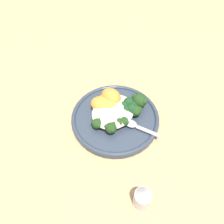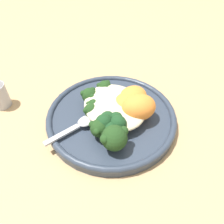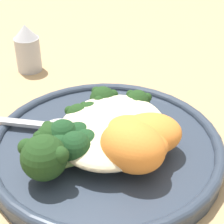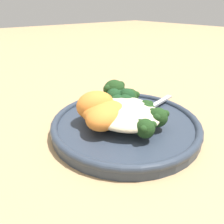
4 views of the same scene
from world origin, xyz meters
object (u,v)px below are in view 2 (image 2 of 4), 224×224
Objects in this scene: plate at (110,116)px; quinoa_mound at (115,105)px; broccoli_stalk_1 at (98,99)px; sweet_potato_chunk_3 at (133,98)px; broccoli_stalk_0 at (111,94)px; broccoli_stalk_4 at (103,125)px; sweet_potato_chunk_1 at (138,107)px; sweet_potato_chunk_0 at (136,103)px; spoon at (81,124)px; kale_tuft at (111,123)px; broccoli_stalk_3 at (98,110)px; broccoli_stalk_2 at (103,106)px; sweet_potato_chunk_2 at (131,104)px; broccoli_stalk_5 at (116,134)px.

plate is 1.91× the size of quinoa_mound.
broccoli_stalk_1 is 1.29× the size of sweet_potato_chunk_3.
broccoli_stalk_0 is 1.19× the size of broccoli_stalk_1.
sweet_potato_chunk_1 is at bearing 153.43° from broccoli_stalk_4.
sweet_potato_chunk_0 is at bearing -159.10° from broccoli_stalk_0.
sweet_potato_chunk_1 is 0.62× the size of spoon.
kale_tuft is at bearing 145.51° from broccoli_stalk_0.
broccoli_stalk_1 is at bearing -103.11° from broccoli_stalk_3.
kale_tuft reaches higher than broccoli_stalk_3.
broccoli_stalk_1 is at bearing 87.32° from broccoli_stalk_0.
broccoli_stalk_4 reaches higher than spoon.
plate is 0.06m from sweet_potato_chunk_0.
spoon is (-0.01, 0.05, -0.01)m from broccoli_stalk_2.
broccoli_stalk_4 is 0.95× the size of spoon.
quinoa_mound is 1.33× the size of broccoli_stalk_4.
sweet_potato_chunk_2 is (-0.01, -0.03, 0.00)m from quinoa_mound.
broccoli_stalk_5 reaches higher than kale_tuft.
broccoli_stalk_2 is at bearing 136.09° from broccoli_stalk_1.
broccoli_stalk_2 is at bearing 62.01° from quinoa_mound.
broccoli_stalk_0 reaches higher than plate.
sweet_potato_chunk_0 is at bearing 164.08° from broccoli_stalk_5.
broccoli_stalk_1 is 0.80× the size of broccoli_stalk_5.
sweet_potato_chunk_1 reaches higher than broccoli_stalk_4.
broccoli_stalk_1 reaches higher than broccoli_stalk_0.
sweet_potato_chunk_0 reaches higher than plate.
broccoli_stalk_1 reaches higher than broccoli_stalk_3.
broccoli_stalk_3 is at bearing 70.28° from sweet_potato_chunk_2.
sweet_potato_chunk_1 is at bearing 174.75° from broccoli_stalk_1.
sweet_potato_chunk_3 is at bearing -62.62° from kale_tuft.
broccoli_stalk_5 reaches higher than broccoli_stalk_2.
broccoli_stalk_1 is (-0.00, 0.03, 0.00)m from broccoli_stalk_0.
sweet_potato_chunk_2 is at bearing 176.64° from broccoli_stalk_2.
broccoli_stalk_4 reaches higher than quinoa_mound.
sweet_potato_chunk_2 is 0.02m from sweet_potato_chunk_3.
sweet_potato_chunk_3 is 0.62× the size of spoon.
broccoli_stalk_5 is at bearing 102.16° from broccoli_stalk_3.
sweet_potato_chunk_2 reaches higher than plate.
sweet_potato_chunk_3 is (0.01, -0.01, 0.00)m from sweet_potato_chunk_2.
broccoli_stalk_3 is 0.84× the size of spoon.
quinoa_mound is at bearing -166.99° from broccoli_stalk_4.
broccoli_stalk_5 is 1.61× the size of sweet_potato_chunk_3.
sweet_potato_chunk_2 is (-0.02, -0.06, 0.01)m from broccoli_stalk_3.
sweet_potato_chunk_0 is at bearing -100.37° from sweet_potato_chunk_2.
sweet_potato_chunk_1 is 0.03m from sweet_potato_chunk_3.
broccoli_stalk_0 is 0.08m from kale_tuft.
quinoa_mound is 0.05m from broccoli_stalk_4.
kale_tuft is (-0.03, 0.07, -0.00)m from sweet_potato_chunk_3.
broccoli_stalk_0 is 0.96× the size of broccoli_stalk_5.
quinoa_mound is at bearing 59.97° from sweet_potato_chunk_2.
quinoa_mound is 1.51× the size of broccoli_stalk_3.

